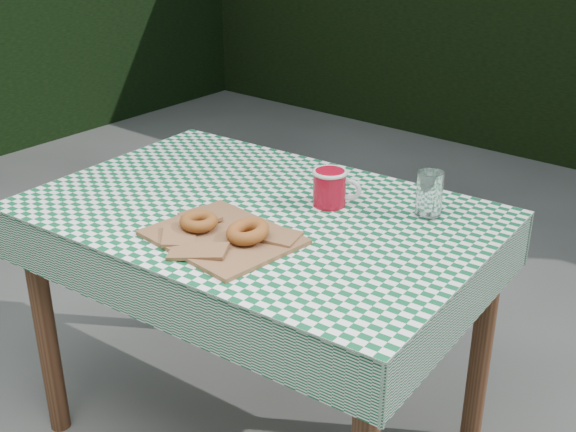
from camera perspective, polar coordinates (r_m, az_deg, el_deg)
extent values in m
plane|color=#484844|center=(2.37, -2.32, -16.09)|extent=(60.00, 60.00, 0.00)
cube|color=#512D1B|center=(2.12, -2.17, -8.89)|extent=(1.23, 0.86, 0.75)
cube|color=#0C502C|center=(1.93, -2.35, 0.49)|extent=(1.25, 0.88, 0.01)
cube|color=#936040|center=(1.77, -5.11, -1.56)|extent=(0.36, 0.30, 0.02)
torus|color=brown|center=(1.79, -6.97, -0.40)|extent=(0.13, 0.13, 0.03)
torus|color=brown|center=(1.73, -3.16, -1.21)|extent=(0.14, 0.14, 0.03)
cylinder|color=white|center=(1.90, 10.95, 1.68)|extent=(0.08, 0.08, 0.12)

